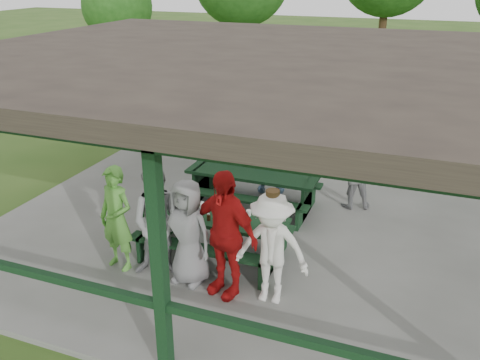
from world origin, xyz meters
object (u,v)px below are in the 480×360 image
at_px(contestant_white_fedora, 271,249).
at_px(contestant_grey_mid, 188,232).
at_px(picnic_table_near, 214,230).
at_px(farm_trailer, 274,91).
at_px(pickup_truck, 398,98).
at_px(contestant_red, 224,234).
at_px(spectator_grey, 354,172).
at_px(contestant_green, 117,219).
at_px(contestant_grey_left, 159,223).
at_px(spectator_blue, 230,138).
at_px(spectator_lblue, 271,157).
at_px(picnic_table_far, 252,185).

bearing_deg(contestant_white_fedora, contestant_grey_mid, 176.14).
distance_m(picnic_table_near, farm_trailer, 10.20).
bearing_deg(pickup_truck, picnic_table_near, 158.68).
distance_m(contestant_white_fedora, pickup_truck, 10.99).
bearing_deg(picnic_table_near, contestant_red, -57.49).
relative_size(contestant_red, contestant_white_fedora, 1.12).
distance_m(picnic_table_near, spectator_grey, 3.34).
relative_size(picnic_table_near, contestant_green, 1.42).
xyz_separation_m(picnic_table_near, contestant_white_fedora, (1.27, -0.85, 0.38)).
distance_m(picnic_table_near, contestant_grey_left, 1.06).
bearing_deg(contestant_white_fedora, spectator_grey, 77.67).
xyz_separation_m(contestant_green, spectator_blue, (0.24, 4.18, 0.10)).
xyz_separation_m(picnic_table_near, spectator_grey, (1.86, 2.76, 0.28)).
bearing_deg(spectator_lblue, pickup_truck, -115.84).
xyz_separation_m(contestant_grey_left, contestant_white_fedora, (1.83, -0.06, -0.05)).
bearing_deg(spectator_grey, picnic_table_near, 35.58).
xyz_separation_m(pickup_truck, farm_trailer, (-4.15, -0.13, -0.08)).
bearing_deg(picnic_table_far, spectator_blue, 127.23).
relative_size(picnic_table_near, spectator_lblue, 1.55).
relative_size(contestant_red, spectator_blue, 1.02).
distance_m(contestant_grey_mid, farm_trailer, 11.01).
xyz_separation_m(contestant_white_fedora, spectator_lblue, (-1.19, 3.73, -0.06)).
xyz_separation_m(contestant_grey_mid, spectator_blue, (-0.99, 4.14, 0.12)).
bearing_deg(contestant_green, contestant_red, 10.04).
bearing_deg(spectator_grey, spectator_blue, -31.35).
bearing_deg(spectator_lblue, spectator_grey, 165.45).
xyz_separation_m(contestant_grey_mid, contestant_red, (0.63, -0.07, 0.14)).
bearing_deg(contestant_green, contestant_grey_left, 16.78).
bearing_deg(contestant_green, contestant_white_fedora, 11.50).
bearing_deg(contestant_white_fedora, picnic_table_far, 111.70).
bearing_deg(contestant_grey_left, picnic_table_far, 60.68).
distance_m(contestant_grey_mid, contestant_red, 0.65).
distance_m(spectator_blue, spectator_grey, 2.96).
bearing_deg(contestant_green, spectator_blue, 97.82).
height_order(contestant_grey_mid, spectator_blue, spectator_blue).
relative_size(contestant_grey_mid, farm_trailer, 0.46).
relative_size(contestant_green, spectator_grey, 1.15).
height_order(contestant_green, spectator_grey, contestant_green).
bearing_deg(contestant_green, picnic_table_far, 77.69).
xyz_separation_m(contestant_white_fedora, farm_trailer, (-3.36, 10.83, -0.32)).
xyz_separation_m(spectator_lblue, pickup_truck, (1.98, 7.23, -0.19)).
bearing_deg(contestant_grey_left, contestant_red, -24.23).
height_order(contestant_grey_left, pickup_truck, contestant_grey_left).
relative_size(spectator_blue, spectator_grey, 1.28).
height_order(contestant_green, spectator_blue, spectator_blue).
xyz_separation_m(picnic_table_far, farm_trailer, (-2.05, 7.98, 0.06)).
height_order(contestant_grey_left, contestant_white_fedora, contestant_grey_left).
bearing_deg(contestant_green, pickup_truck, 84.18).
height_order(contestant_green, farm_trailer, contestant_green).
bearing_deg(contestant_grey_mid, picnic_table_near, 94.25).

